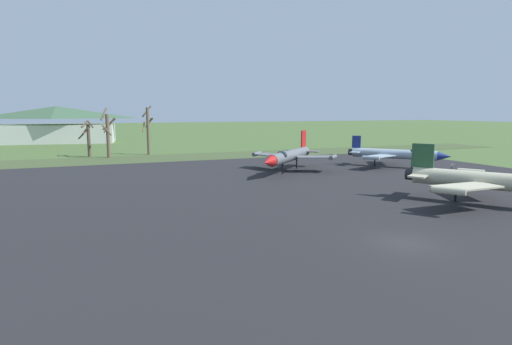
% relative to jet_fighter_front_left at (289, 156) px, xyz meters
% --- Properties ---
extents(ground_plane, '(600.00, 600.00, 0.00)m').
position_rel_jet_fighter_front_left_xyz_m(ground_plane, '(-7.10, -29.99, -2.22)').
color(ground_plane, '#425B2D').
extents(asphalt_apron, '(76.48, 59.06, 0.05)m').
position_rel_jet_fighter_front_left_xyz_m(asphalt_apron, '(-7.10, -12.27, -2.20)').
color(asphalt_apron, black).
rests_on(asphalt_apron, ground).
extents(grass_verge_strip, '(136.48, 12.00, 0.06)m').
position_rel_jet_fighter_front_left_xyz_m(grass_verge_strip, '(-7.10, 23.26, -2.19)').
color(grass_verge_strip, '#3C4B29').
rests_on(grass_verge_strip, ground).
extents(jet_fighter_front_left, '(13.46, 13.04, 5.36)m').
position_rel_jet_fighter_front_left_xyz_m(jet_fighter_front_left, '(0.00, 0.00, 0.00)').
color(jet_fighter_front_left, '#565B60').
rests_on(jet_fighter_front_left, ground).
extents(jet_fighter_front_right, '(12.61, 14.25, 5.14)m').
position_rel_jet_fighter_front_left_xyz_m(jet_fighter_front_right, '(7.21, -24.94, 0.00)').
color(jet_fighter_front_right, '#B7B293').
rests_on(jet_fighter_front_right, ground).
extents(jet_fighter_rear_center, '(11.87, 12.48, 4.48)m').
position_rel_jet_fighter_front_left_xyz_m(jet_fighter_rear_center, '(16.50, -1.60, -0.24)').
color(jet_fighter_rear_center, '#8EA3B2').
rests_on(jet_fighter_rear_center, ground).
extents(info_placard_rear_center, '(0.60, 0.33, 1.03)m').
position_rel_jet_fighter_front_left_xyz_m(info_placard_rear_center, '(20.78, -8.01, -1.56)').
color(info_placard_rear_center, black).
rests_on(info_placard_rear_center, ground).
extents(bare_tree_far_left, '(2.84, 2.85, 6.59)m').
position_rel_jet_fighter_front_left_xyz_m(bare_tree_far_left, '(-24.92, 31.35, 1.22)').
color(bare_tree_far_left, brown).
rests_on(bare_tree_far_left, ground).
extents(bare_tree_left_of_center, '(2.81, 2.63, 8.81)m').
position_rel_jet_fighter_front_left_xyz_m(bare_tree_left_of_center, '(-21.63, 27.80, 2.17)').
color(bare_tree_left_of_center, brown).
rests_on(bare_tree_left_of_center, ground).
extents(bare_tree_center, '(2.32, 1.79, 9.25)m').
position_rel_jet_fighter_front_left_xyz_m(bare_tree_center, '(-14.30, 30.80, 2.57)').
color(bare_tree_center, brown).
rests_on(bare_tree_center, ground).
extents(visitor_building, '(30.03, 13.88, 9.52)m').
position_rel_jet_fighter_front_left_xyz_m(visitor_building, '(-32.13, 69.52, 2.51)').
color(visitor_building, beige).
rests_on(visitor_building, ground).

